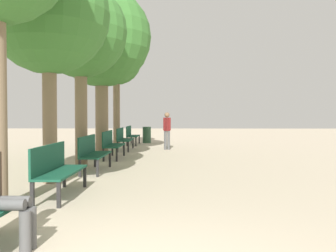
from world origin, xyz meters
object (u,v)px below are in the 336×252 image
tree_row_1 (49,15)px  tree_row_2 (81,33)px  bench_row_1 (56,167)px  bench_row_4 (123,138)px  tree_row_4 (116,61)px  trash_bin (147,135)px  pedestrian_near (167,128)px  bench_row_5 (131,134)px  tree_row_3 (101,38)px  bench_row_2 (92,151)px  bench_row_3 (111,143)px

tree_row_1 → tree_row_2: bearing=90.0°
bench_row_1 → tree_row_2: size_ratio=0.34×
bench_row_4 → tree_row_2: bearing=-96.6°
tree_row_1 → tree_row_4: size_ratio=0.94×
trash_bin → bench_row_1: bearing=-93.0°
tree_row_1 → pedestrian_near: 8.93m
bench_row_5 → pedestrian_near: size_ratio=1.13×
bench_row_4 → tree_row_2: tree_row_2 is taller
tree_row_3 → tree_row_4: bearing=90.0°
bench_row_5 → tree_row_1: tree_row_1 is taller
bench_row_4 → bench_row_2: bearing=-90.0°
bench_row_3 → bench_row_4: (0.00, 3.07, 0.00)m
bench_row_5 → tree_row_3: size_ratio=0.29×
bench_row_1 → bench_row_5: bearing=90.0°
tree_row_1 → tree_row_4: bearing=90.0°
tree_row_2 → bench_row_3: bearing=73.2°
bench_row_3 → bench_row_4: bearing=90.0°
tree_row_4 → bench_row_3: bearing=-83.4°
tree_row_1 → pedestrian_near: bearing=73.1°
bench_row_4 → trash_bin: bench_row_4 is taller
bench_row_1 → tree_row_1: (-0.58, 1.41, 3.19)m
bench_row_1 → tree_row_3: 8.42m
tree_row_1 → bench_row_5: bearing=87.0°
bench_row_4 → tree_row_4: (-0.58, 1.91, 3.59)m
bench_row_3 → tree_row_2: tree_row_2 is taller
bench_row_5 → pedestrian_near: (1.89, -2.76, 0.39)m
bench_row_3 → pedestrian_near: pedestrian_near is taller
bench_row_3 → tree_row_3: size_ratio=0.29×
tree_row_2 → tree_row_3: tree_row_3 is taller
pedestrian_near → bench_row_1: bearing=-101.2°
tree_row_4 → pedestrian_near: tree_row_4 is taller
bench_row_2 → bench_row_5: (0.00, 9.21, 0.00)m
bench_row_2 → tree_row_2: size_ratio=0.34×
bench_row_3 → tree_row_4: tree_row_4 is taller
bench_row_5 → tree_row_3: (-0.58, -4.85, 3.91)m
bench_row_4 → tree_row_1: (-0.58, -7.80, 3.19)m
tree_row_3 → pedestrian_near: (2.47, 2.08, -3.52)m
bench_row_1 → bench_row_2: bearing=90.0°
bench_row_3 → tree_row_1: tree_row_1 is taller
bench_row_1 → tree_row_3: size_ratio=0.29×
bench_row_2 → tree_row_1: (-0.58, -1.66, 3.19)m
bench_row_4 → bench_row_5: same height
bench_row_5 → tree_row_4: size_ratio=0.34×
bench_row_2 → tree_row_1: tree_row_1 is taller
bench_row_3 → tree_row_1: size_ratio=0.36×
bench_row_4 → tree_row_4: 4.11m
tree_row_1 → bench_row_3: bearing=83.0°
trash_bin → bench_row_3: bearing=-95.5°
bench_row_4 → tree_row_1: bearing=-94.2°
tree_row_2 → pedestrian_near: size_ratio=3.29×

